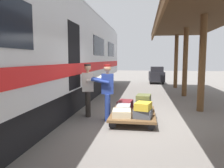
% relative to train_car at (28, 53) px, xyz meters
% --- Properties ---
extents(ground_plane, '(60.00, 60.00, 0.00)m').
position_rel_train_car_xyz_m(ground_plane, '(-3.51, 0.00, -2.06)').
color(ground_plane, slate).
extents(platform_canopy, '(3.20, 17.30, 3.56)m').
position_rel_train_car_xyz_m(platform_canopy, '(-5.55, 0.00, 1.21)').
color(platform_canopy, brown).
rests_on(platform_canopy, ground_plane).
extents(train_car, '(3.03, 21.13, 4.00)m').
position_rel_train_car_xyz_m(train_car, '(0.00, 0.00, 0.00)').
color(train_car, '#B7BABF').
rests_on(train_car, ground_plane).
extents(luggage_cart, '(1.29, 1.99, 0.27)m').
position_rel_train_car_xyz_m(luggage_cart, '(-3.30, 0.01, -1.83)').
color(luggage_cart, brown).
rests_on(luggage_cart, ground_plane).
extents(suitcase_cream_canvas, '(0.55, 0.60, 0.19)m').
position_rel_train_car_xyz_m(suitcase_cream_canvas, '(-3.01, 0.56, -1.69)').
color(suitcase_cream_canvas, beige).
rests_on(suitcase_cream_canvas, luggage_cart).
extents(suitcase_gray_aluminum, '(0.41, 0.63, 0.23)m').
position_rel_train_car_xyz_m(suitcase_gray_aluminum, '(-3.01, 0.01, -1.68)').
color(suitcase_gray_aluminum, '#9EA0A5').
rests_on(suitcase_gray_aluminum, luggage_cart).
extents(suitcase_maroon_trunk, '(0.51, 0.66, 0.25)m').
position_rel_train_car_xyz_m(suitcase_maroon_trunk, '(-3.01, -0.53, -1.67)').
color(suitcase_maroon_trunk, maroon).
rests_on(suitcase_maroon_trunk, luggage_cart).
extents(suitcase_slate_roller, '(0.54, 0.56, 0.23)m').
position_rel_train_car_xyz_m(suitcase_slate_roller, '(-3.59, 0.56, -1.68)').
color(suitcase_slate_roller, '#4C515B').
rests_on(suitcase_slate_roller, luggage_cart).
extents(suitcase_brown_leather, '(0.56, 0.53, 0.18)m').
position_rel_train_car_xyz_m(suitcase_brown_leather, '(-3.59, 0.01, -1.70)').
color(suitcase_brown_leather, brown).
rests_on(suitcase_brown_leather, luggage_cart).
extents(suitcase_navy_fabric, '(0.46, 0.60, 0.27)m').
position_rel_train_car_xyz_m(suitcase_navy_fabric, '(-3.59, -0.53, -1.65)').
color(suitcase_navy_fabric, navy).
rests_on(suitcase_navy_fabric, luggage_cart).
extents(suitcase_yellow_case, '(0.50, 0.56, 0.20)m').
position_rel_train_car_xyz_m(suitcase_yellow_case, '(-3.59, 0.60, -1.46)').
color(suitcase_yellow_case, gold).
rests_on(suitcase_yellow_case, suitcase_slate_roller).
extents(suitcase_teal_softside, '(0.42, 0.54, 0.15)m').
position_rel_train_car_xyz_m(suitcase_teal_softside, '(-3.63, -0.01, -1.54)').
color(suitcase_teal_softside, '#1E666B').
rests_on(suitcase_teal_softside, suitcase_brown_leather).
extents(suitcase_olive_duffel, '(0.46, 0.58, 0.21)m').
position_rel_train_car_xyz_m(suitcase_olive_duffel, '(-3.60, 0.01, -1.35)').
color(suitcase_olive_duffel, brown).
rests_on(suitcase_olive_duffel, suitcase_teal_softside).
extents(porter_in_overalls, '(0.70, 0.48, 1.70)m').
position_rel_train_car_xyz_m(porter_in_overalls, '(-2.50, 0.03, -1.14)').
color(porter_in_overalls, navy).
rests_on(porter_in_overalls, ground_plane).
extents(porter_by_door, '(0.73, 0.56, 1.70)m').
position_rel_train_car_xyz_m(porter_by_door, '(-1.82, -0.37, -1.14)').
color(porter_by_door, '#332D28').
rests_on(porter_by_door, ground_plane).
extents(baggage_tug, '(1.17, 1.75, 1.30)m').
position_rel_train_car_xyz_m(baggage_tug, '(-4.53, -10.63, -1.43)').
color(baggage_tug, black).
rests_on(baggage_tug, ground_plane).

